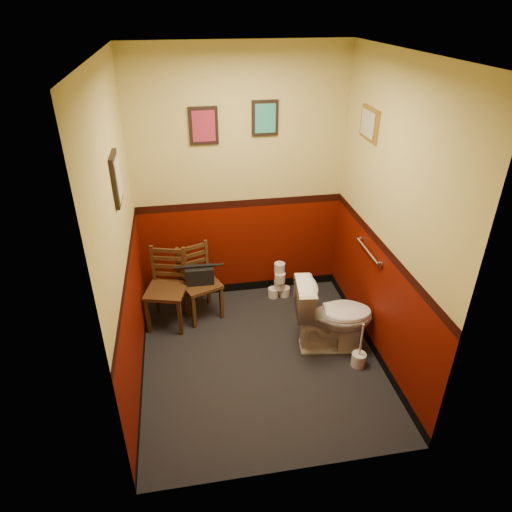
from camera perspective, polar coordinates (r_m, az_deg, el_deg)
The scene contains 17 objects.
floor at distance 4.49m, azimuth 0.56°, elevation -12.76°, with size 2.20×2.40×0.00m, color black.
ceiling at distance 3.33m, azimuth 0.80°, elevation 24.03°, with size 2.20×2.40×0.00m, color silver.
wall_back at distance 4.80m, azimuth -1.96°, elevation 9.21°, with size 2.20×2.70×0.00m, color #530C02.
wall_front at distance 2.72m, azimuth 5.26°, elevation -8.53°, with size 2.20×2.70×0.00m, color #530C02.
wall_left at distance 3.70m, azimuth -16.37°, elevation 1.38°, with size 2.40×2.70×0.00m, color #530C02.
wall_right at distance 4.04m, azimuth 16.23°, elevation 3.90°, with size 2.40×2.70×0.00m, color #530C02.
grab_bar at distance 4.41m, azimuth 13.84°, elevation 0.61°, with size 0.05×0.56×0.06m.
framed_print_back_a at distance 4.57m, azimuth -6.57°, elevation 15.86°, with size 0.28×0.04×0.36m.
framed_print_back_b at distance 4.63m, azimuth 1.14°, elevation 16.86°, with size 0.26×0.04×0.34m.
framed_print_left at distance 3.59m, azimuth -17.05°, elevation 9.21°, with size 0.04×0.30×0.38m.
framed_print_right at distance 4.32m, azimuth 13.98°, elevation 15.77°, with size 0.04×0.34×0.28m.
toilet at distance 4.46m, azimuth 9.62°, elevation -7.37°, with size 0.42×0.76×0.74m, color white.
toilet_brush at distance 4.48m, azimuth 12.71°, elevation -12.41°, with size 0.13×0.13×0.48m.
chair_left at distance 4.78m, azimuth -11.02°, elevation -3.99°, with size 0.48×0.48×0.83m.
chair_right at distance 4.87m, azimuth -7.16°, elevation -3.26°, with size 0.48×0.48×0.80m.
handbag at distance 4.78m, azimuth -7.06°, elevation -2.36°, with size 0.29×0.15×0.21m.
tp_stack at distance 5.22m, azimuth 2.93°, elevation -3.37°, with size 0.25×0.15×0.44m.
Camera 1 is at (-0.61, -3.26, 3.03)m, focal length 32.00 mm.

